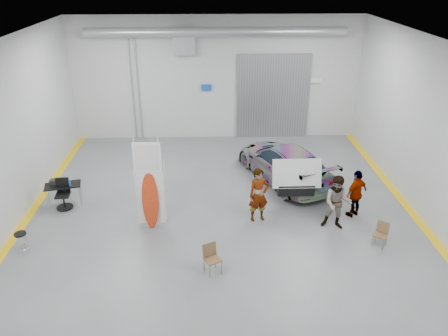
{
  "coord_description": "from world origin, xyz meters",
  "views": [
    {
      "loc": [
        -0.39,
        -13.02,
        8.2
      ],
      "look_at": [
        0.11,
        1.05,
        1.5
      ],
      "focal_mm": 35.0,
      "sensor_mm": 36.0,
      "label": 1
    }
  ],
  "objects_px": {
    "person_c": "(356,193)",
    "shop_stool": "(22,243)",
    "folding_chair_near": "(213,264)",
    "surfboard_display": "(150,192)",
    "work_table": "(61,185)",
    "folding_chair_far": "(379,239)",
    "office_chair": "(64,195)",
    "sedan_car": "(284,162)",
    "person_a": "(259,195)",
    "person_b": "(337,203)"
  },
  "relations": [
    {
      "from": "person_c",
      "to": "shop_stool",
      "type": "height_order",
      "value": "person_c"
    },
    {
      "from": "shop_stool",
      "to": "folding_chair_near",
      "type": "bearing_deg",
      "value": -10.9
    },
    {
      "from": "surfboard_display",
      "to": "work_table",
      "type": "bearing_deg",
      "value": 154.9
    },
    {
      "from": "surfboard_display",
      "to": "shop_stool",
      "type": "relative_size",
      "value": 4.41
    },
    {
      "from": "folding_chair_far",
      "to": "office_chair",
      "type": "xyz_separation_m",
      "value": [
        -10.66,
        2.79,
        0.24
      ]
    },
    {
      "from": "sedan_car",
      "to": "work_table",
      "type": "xyz_separation_m",
      "value": [
        -8.5,
        -1.76,
        0.05
      ]
    },
    {
      "from": "person_a",
      "to": "office_chair",
      "type": "distance_m",
      "value": 7.08
    },
    {
      "from": "folding_chair_near",
      "to": "office_chair",
      "type": "height_order",
      "value": "office_chair"
    },
    {
      "from": "surfboard_display",
      "to": "folding_chair_far",
      "type": "height_order",
      "value": "surfboard_display"
    },
    {
      "from": "person_a",
      "to": "shop_stool",
      "type": "distance_m",
      "value": 7.66
    },
    {
      "from": "person_b",
      "to": "work_table",
      "type": "bearing_deg",
      "value": -175.13
    },
    {
      "from": "person_b",
      "to": "office_chair",
      "type": "relative_size",
      "value": 1.72
    },
    {
      "from": "person_b",
      "to": "folding_chair_near",
      "type": "xyz_separation_m",
      "value": [
        -4.17,
        -2.23,
        -0.68
      ]
    },
    {
      "from": "person_c",
      "to": "work_table",
      "type": "xyz_separation_m",
      "value": [
        -10.54,
        1.2,
        -0.08
      ]
    },
    {
      "from": "surfboard_display",
      "to": "person_b",
      "type": "bearing_deg",
      "value": -2.4
    },
    {
      "from": "folding_chair_far",
      "to": "office_chair",
      "type": "distance_m",
      "value": 11.02
    },
    {
      "from": "work_table",
      "to": "office_chair",
      "type": "bearing_deg",
      "value": -62.72
    },
    {
      "from": "person_b",
      "to": "person_c",
      "type": "height_order",
      "value": "person_b"
    },
    {
      "from": "sedan_car",
      "to": "person_a",
      "type": "distance_m",
      "value": 3.41
    },
    {
      "from": "folding_chair_far",
      "to": "shop_stool",
      "type": "relative_size",
      "value": 1.09
    },
    {
      "from": "surfboard_display",
      "to": "work_table",
      "type": "height_order",
      "value": "surfboard_display"
    },
    {
      "from": "office_chair",
      "to": "surfboard_display",
      "type": "bearing_deg",
      "value": -27.4
    },
    {
      "from": "person_c",
      "to": "surfboard_display",
      "type": "xyz_separation_m",
      "value": [
        -7.07,
        -0.45,
        0.44
      ]
    },
    {
      "from": "office_chair",
      "to": "shop_stool",
      "type": "bearing_deg",
      "value": -104.09
    },
    {
      "from": "sedan_car",
      "to": "shop_stool",
      "type": "distance_m",
      "value": 10.05
    },
    {
      "from": "surfboard_display",
      "to": "office_chair",
      "type": "xyz_separation_m",
      "value": [
        -3.34,
        1.39,
        -0.83
      ]
    },
    {
      "from": "folding_chair_far",
      "to": "person_c",
      "type": "bearing_deg",
      "value": 134.36
    },
    {
      "from": "folding_chair_near",
      "to": "office_chair",
      "type": "bearing_deg",
      "value": 116.7
    },
    {
      "from": "surfboard_display",
      "to": "folding_chair_far",
      "type": "xyz_separation_m",
      "value": [
        7.32,
        -1.4,
        -1.07
      ]
    },
    {
      "from": "person_a",
      "to": "shop_stool",
      "type": "bearing_deg",
      "value": 178.96
    },
    {
      "from": "person_c",
      "to": "person_a",
      "type": "bearing_deg",
      "value": -30.96
    },
    {
      "from": "person_b",
      "to": "office_chair",
      "type": "xyz_separation_m",
      "value": [
        -9.54,
        1.69,
        -0.47
      ]
    },
    {
      "from": "sedan_car",
      "to": "office_chair",
      "type": "bearing_deg",
      "value": -9.27
    },
    {
      "from": "person_a",
      "to": "office_chair",
      "type": "bearing_deg",
      "value": 157.23
    },
    {
      "from": "person_c",
      "to": "folding_chair_near",
      "type": "height_order",
      "value": "person_c"
    },
    {
      "from": "shop_stool",
      "to": "folding_chair_far",
      "type": "bearing_deg",
      "value": -0.03
    },
    {
      "from": "folding_chair_far",
      "to": "work_table",
      "type": "height_order",
      "value": "work_table"
    },
    {
      "from": "person_b",
      "to": "person_c",
      "type": "bearing_deg",
      "value": 56.77
    },
    {
      "from": "surfboard_display",
      "to": "office_chair",
      "type": "relative_size",
      "value": 2.93
    },
    {
      "from": "person_a",
      "to": "folding_chair_near",
      "type": "distance_m",
      "value": 3.32
    },
    {
      "from": "folding_chair_near",
      "to": "person_b",
      "type": "bearing_deg",
      "value": 0.86
    },
    {
      "from": "surfboard_display",
      "to": "folding_chair_near",
      "type": "height_order",
      "value": "surfboard_display"
    },
    {
      "from": "folding_chair_near",
      "to": "shop_stool",
      "type": "height_order",
      "value": "folding_chair_near"
    },
    {
      "from": "person_c",
      "to": "work_table",
      "type": "height_order",
      "value": "person_c"
    },
    {
      "from": "folding_chair_far",
      "to": "person_b",
      "type": "bearing_deg",
      "value": 172.02
    },
    {
      "from": "person_b",
      "to": "shop_stool",
      "type": "height_order",
      "value": "person_b"
    },
    {
      "from": "folding_chair_near",
      "to": "folding_chair_far",
      "type": "bearing_deg",
      "value": -15.32
    },
    {
      "from": "person_b",
      "to": "shop_stool",
      "type": "distance_m",
      "value": 10.07
    },
    {
      "from": "folding_chair_near",
      "to": "shop_stool",
      "type": "distance_m",
      "value": 5.93
    },
    {
      "from": "folding_chair_far",
      "to": "folding_chair_near",
      "type": "bearing_deg",
      "value": -131.36
    }
  ]
}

